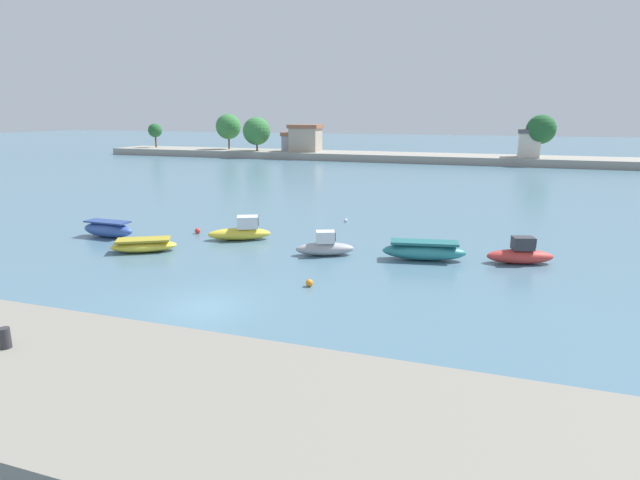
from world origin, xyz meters
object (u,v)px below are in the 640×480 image
Objects in this scene: mooring_buoy_1 at (346,220)px; moored_boat_2 at (241,231)px; moored_boat_5 at (520,254)px; moored_boat_4 at (424,251)px; mooring_bollard at (5,338)px; mooring_buoy_2 at (309,283)px; moored_boat_1 at (144,245)px; mooring_buoy_0 at (198,231)px; moored_boat_3 at (325,247)px; moored_boat_0 at (108,229)px.

moored_boat_2 is at bearing -122.36° from mooring_buoy_1.
moored_boat_5 is 15.38m from mooring_buoy_1.
moored_boat_4 is 5.58m from moored_boat_5.
mooring_bollard is 14.27m from mooring_buoy_2.
moored_boat_1 is 5.57m from mooring_buoy_0.
moored_boat_2 is 1.11× the size of moored_boat_5.
moored_boat_4 is at bearing -13.70° from moored_boat_3.
mooring_buoy_1 is 0.73× the size of mooring_buoy_2.
moored_boat_3 reaches higher than moored_boat_1.
mooring_buoy_1 is (5.19, 8.19, -0.45)m from moored_boat_2.
moored_boat_5 is at bearing 37.94° from mooring_buoy_2.
mooring_buoy_1 is at bearing 131.64° from moored_boat_5.
mooring_buoy_1 is 16.37m from mooring_buoy_2.
mooring_buoy_2 is at bearing -158.49° from moored_boat_5.
moored_boat_2 reaches higher than moored_boat_0.
mooring_buoy_2 is (-10.26, -8.00, -0.36)m from moored_boat_5.
moored_boat_1 reaches higher than mooring_buoy_1.
mooring_buoy_2 is (2.79, -16.13, 0.05)m from mooring_buoy_1.
moored_boat_5 is (5.47, 1.09, -0.00)m from moored_boat_4.
moored_boat_2 reaches higher than moored_boat_3.
moored_boat_3 is 9.99× the size of mooring_buoy_2.
moored_boat_4 is (9.31, 20.29, -1.68)m from mooring_bollard.
moored_boat_3 reaches higher than mooring_buoy_2.
moored_boat_2 reaches higher than mooring_buoy_0.
moored_boat_2 is 7.10m from moored_boat_3.
moored_boat_4 is 16.76m from mooring_buoy_0.
mooring_bollard reaches higher than mooring_buoy_2.
moored_boat_3 is (6.82, -1.96, -0.05)m from moored_boat_2.
moored_boat_0 is 17.98m from mooring_buoy_1.
moored_boat_1 is at bearing 115.60° from mooring_bollard.
moored_boat_0 is at bearing -143.96° from mooring_buoy_1.
mooring_bollard reaches higher than moored_boat_5.
moored_boat_2 is (4.39, 4.92, 0.19)m from moored_boat_1.
moored_boat_0 reaches higher than mooring_buoy_0.
moored_boat_1 is at bearing 172.25° from moored_boat_3.
moored_boat_0 is at bearing 162.20° from mooring_buoy_2.
mooring_buoy_1 is at bearing 86.65° from mooring_bollard.
moored_boat_2 is 11.84× the size of mooring_buoy_2.
mooring_buoy_2 is at bearing 71.37° from mooring_bollard.
mooring_buoy_1 is at bearing 37.30° from moored_boat_0.
moored_boat_0 reaches higher than mooring_buoy_2.
mooring_buoy_2 is (4.51, 13.38, -2.05)m from mooring_bollard.
mooring_buoy_2 is at bearing -134.97° from moored_boat_4.
moored_boat_0 reaches higher than mooring_buoy_1.
moored_boat_0 is 0.92× the size of moored_boat_2.
mooring_bollard reaches higher than moored_boat_0.
mooring_bollard is at bearing -106.52° from moored_boat_2.
moored_boat_1 is 0.96× the size of moored_boat_2.
mooring_buoy_0 reaches higher than mooring_buoy_2.
mooring_buoy_1 is (9.58, 13.12, -0.26)m from moored_boat_1.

